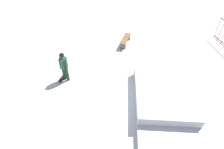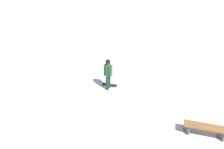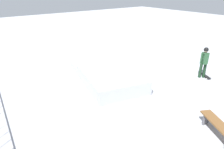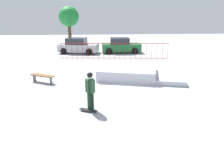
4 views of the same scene
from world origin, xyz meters
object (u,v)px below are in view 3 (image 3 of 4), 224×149
Objects in this scene: skate_ramp at (107,76)px; park_bench at (218,126)px; skater at (204,60)px; skateboard at (205,76)px.

park_bench is (-5.79, -0.46, 0.04)m from skate_ramp.
skater is 5.10m from park_bench.
skate_ramp reaches higher than skateboard.
skate_ramp is at bearing -95.27° from skateboard.
skater reaches higher than skateboard.
skate_ramp is at bearing 4.52° from park_bench.
skater is 2.14× the size of skateboard.
skater is at bearing -52.89° from park_bench.
skateboard is (-0.12, -0.21, -0.93)m from skater.
skateboard is 5.17m from park_bench.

